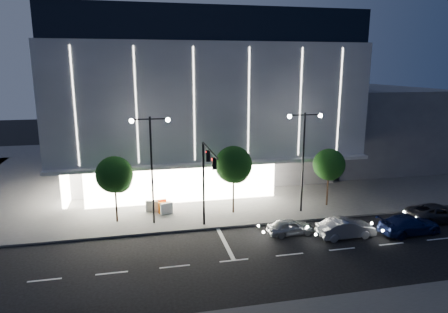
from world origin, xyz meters
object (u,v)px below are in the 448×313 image
street_lamp_east (304,148)px  barrier_c (165,208)px  street_lamp_west (151,155)px  tree_mid (234,167)px  tree_right (329,166)px  car_second (346,228)px  barrier_a (160,205)px  car_lead (290,227)px  barrier_d (152,206)px  traffic_mast (207,171)px  car_fourth (439,213)px  tree_left (115,177)px  barrier_b (167,208)px  car_third (409,225)px

street_lamp_east → barrier_c: 13.26m
street_lamp_west → tree_mid: size_ratio=1.46×
tree_mid → tree_right: 9.01m
car_second → barrier_a: 16.00m
street_lamp_east → barrier_a: bearing=166.9°
car_lead → barrier_d: (-10.33, 6.99, 0.03)m
traffic_mast → barrier_d: 8.03m
street_lamp_east → car_fourth: bearing=-22.3°
tree_mid → barrier_a: bearing=163.8°
tree_mid → barrier_c: bearing=169.6°
traffic_mast → car_second: traffic_mast is taller
street_lamp_east → tree_left: street_lamp_east is taller
tree_mid → barrier_d: tree_mid is taller
car_fourth → barrier_d: 24.66m
street_lamp_east → street_lamp_west: bearing=180.0°
street_lamp_west → car_second: (14.25, -5.65, -5.22)m
street_lamp_east → barrier_b: 13.08m
street_lamp_east → car_fourth: 12.58m
car_second → car_fourth: 9.43m
tree_left → barrier_d: 4.80m
car_lead → barrier_d: car_lead is taller
traffic_mast → barrier_d: size_ratio=6.43×
car_third → car_lead: bearing=74.2°
tree_right → car_third: (3.45, -7.09, -3.15)m
tree_mid → car_fourth: tree_mid is taller
car_third → barrier_b: (-18.29, 7.93, -0.08)m
barrier_a → tree_right: bearing=-17.0°
tree_left → car_lead: bearing=-21.7°
tree_right → barrier_b: size_ratio=5.01×
car_fourth → barrier_c: (-22.55, 6.47, -0.08)m
street_lamp_east → tree_left: size_ratio=1.57×
car_third → car_fourth: car_third is taller
tree_left → barrier_d: size_ratio=5.20×
barrier_b → street_lamp_west: bearing=-138.1°
barrier_a → car_third: bearing=-35.6°
street_lamp_east → tree_right: (3.03, 1.02, -2.07)m
car_second → barrier_a: (-13.55, 8.51, -0.09)m
barrier_b → barrier_d: size_ratio=1.00×
traffic_mast → car_fourth: 20.13m
tree_left → car_fourth: bearing=-11.4°
car_lead → car_second: 4.19m
traffic_mast → street_lamp_west: size_ratio=0.79×
car_fourth → barrier_b: car_fourth is taller
traffic_mast → barrier_b: size_ratio=6.43×
street_lamp_west → street_lamp_east: 13.00m
barrier_d → car_lead: bearing=-21.6°
traffic_mast → street_lamp_east: 9.43m
street_lamp_west → car_third: street_lamp_west is taller
tree_right → traffic_mast: bearing=-163.0°
car_fourth → barrier_a: size_ratio=4.76×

